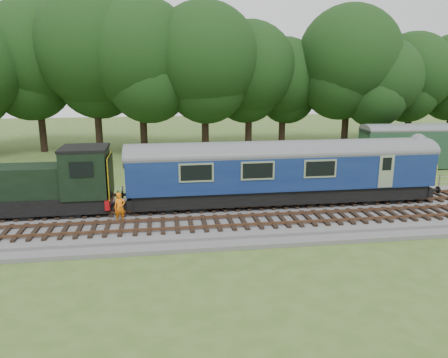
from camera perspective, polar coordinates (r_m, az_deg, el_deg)
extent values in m
plane|color=#3D5B21|center=(24.59, 0.29, -5.31)|extent=(120.00, 120.00, 0.00)
cube|color=#4C4C4F|center=(24.53, 0.29, -4.92)|extent=(70.00, 7.00, 0.35)
cube|color=brown|center=(25.07, 0.06, -3.75)|extent=(66.50, 0.07, 0.14)
cube|color=brown|center=(26.43, -0.40, -2.82)|extent=(66.50, 0.07, 0.14)
cube|color=brown|center=(22.27, 1.20, -6.05)|extent=(66.50, 0.07, 0.14)
cube|color=brown|center=(23.60, 0.62, -4.88)|extent=(66.50, 0.07, 0.14)
cube|color=black|center=(26.31, 7.51, -1.73)|extent=(17.46, 2.52, 0.85)
cube|color=#0E1D4F|center=(25.97, 7.61, 1.31)|extent=(18.00, 2.80, 2.05)
cube|color=yellow|center=(29.79, 24.52, 1.04)|extent=(0.06, 2.74, 1.30)
cube|color=black|center=(28.57, 19.16, -1.56)|extent=(2.60, 2.00, 0.55)
cube|color=black|center=(25.43, -5.65, -2.69)|extent=(2.60, 2.00, 0.55)
cube|color=black|center=(26.40, -24.20, -2.91)|extent=(8.73, 2.39, 0.85)
cube|color=black|center=(26.46, -26.96, -0.37)|extent=(6.30, 2.08, 1.70)
cube|color=black|center=(25.30, -17.59, 0.84)|extent=(2.40, 2.55, 2.60)
cube|color=#990B0F|center=(25.52, -14.71, -2.56)|extent=(0.25, 2.60, 0.55)
cube|color=yellow|center=(25.16, -14.59, 0.51)|extent=(0.06, 2.55, 2.30)
imported|color=orange|center=(23.55, -13.46, -3.64)|extent=(0.62, 0.45, 1.59)
cube|color=#193722|center=(42.27, 26.84, 3.70)|extent=(14.62, 3.25, 3.26)
cube|color=#193722|center=(45.77, 22.60, 4.12)|extent=(3.76, 3.76, 2.38)
cube|color=black|center=(45.59, 22.74, 5.71)|extent=(4.13, 4.13, 0.19)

